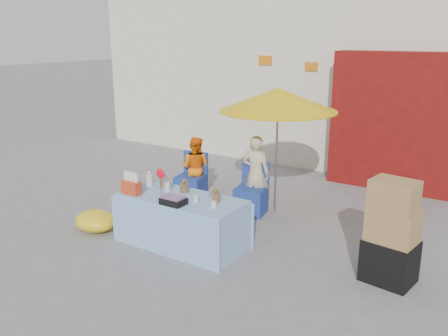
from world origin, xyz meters
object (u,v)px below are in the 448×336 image
Objects in this scene: vendor_beige at (256,174)px; market_table at (181,220)px; chair_right at (251,198)px; chair_left at (191,186)px; umbrella at (278,100)px; box_stack at (392,236)px; vendor_orange at (195,168)px.

market_table is at bearing 72.59° from vendor_beige.
market_table is 2.19× the size of chair_right.
vendor_beige reaches higher than chair_left.
umbrella is 1.63× the size of box_stack.
market_table is at bearing 110.17° from vendor_orange.
vendor_beige is 0.63× the size of umbrella.
vendor_orange is at bearing 78.33° from chair_left.
vendor_orange is at bearing 162.21° from box_stack.
umbrella reaches higher than vendor_beige.
vendor_beige reaches higher than box_stack.
vendor_orange is at bearing 121.02° from market_table.
chair_right is 1.69m from umbrella.
chair_left is at bearing 164.08° from box_stack.
chair_left is 3.95m from box_stack.
vendor_orange is (-1.25, 0.13, 0.32)m from chair_right.
box_stack is at bearing -26.36° from chair_left.
vendor_orange reaches higher than market_table.
vendor_beige is (0.00, 0.13, 0.40)m from chair_right.
umbrella reaches higher than chair_right.
chair_left is 1.32m from vendor_beige.
box_stack is at bearing 11.42° from market_table.
umbrella is (0.51, 1.90, 1.52)m from market_table.
market_table is 0.89× the size of umbrella.
market_table is 1.63× the size of vendor_orange.
vendor_orange reaches higher than chair_right.
umbrella is (1.55, 0.28, 1.64)m from chair_left.
chair_right is at bearing 82.95° from market_table.
vendor_orange is 0.55× the size of umbrella.
chair_left is at bearing 78.33° from vendor_orange.
vendor_beige is at bearing -153.43° from umbrella.
market_table is 2.19× the size of chair_left.
chair_right is at bearing 156.95° from box_stack.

